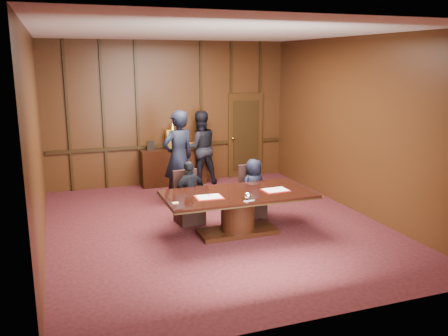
% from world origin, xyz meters
% --- Properties ---
extents(room, '(7.00, 7.04, 3.50)m').
position_xyz_m(room, '(0.07, 0.14, 1.72)').
color(room, black).
rests_on(room, ground).
extents(sideboard, '(1.60, 0.45, 1.54)m').
position_xyz_m(sideboard, '(0.00, 3.26, 0.49)').
color(sideboard, black).
rests_on(sideboard, ground).
extents(conference_table, '(2.62, 1.32, 0.76)m').
position_xyz_m(conference_table, '(0.24, -0.50, 0.51)').
color(conference_table, black).
rests_on(conference_table, ground).
extents(folder_left, '(0.47, 0.35, 0.02)m').
position_xyz_m(folder_left, '(-0.34, -0.62, 0.77)').
color(folder_left, '#A5150F').
rests_on(folder_left, conference_table).
extents(folder_right, '(0.48, 0.35, 0.02)m').
position_xyz_m(folder_right, '(0.92, -0.60, 0.77)').
color(folder_right, '#A5150F').
rests_on(folder_right, conference_table).
extents(inkstand, '(0.20, 0.14, 0.12)m').
position_xyz_m(inkstand, '(0.24, -0.95, 0.81)').
color(inkstand, white).
rests_on(inkstand, conference_table).
extents(notepad, '(0.11, 0.08, 0.01)m').
position_xyz_m(notepad, '(-0.96, -0.75, 0.77)').
color(notepad, '#DEBC6D').
rests_on(notepad, conference_table).
extents(chair_left, '(0.53, 0.53, 0.99)m').
position_xyz_m(chair_left, '(-0.42, 0.38, 0.29)').
color(chair_left, black).
rests_on(chair_left, ground).
extents(chair_right, '(0.54, 0.54, 0.99)m').
position_xyz_m(chair_right, '(0.89, 0.38, 0.29)').
color(chair_right, black).
rests_on(chair_right, ground).
extents(signatory_left, '(0.77, 0.50, 1.21)m').
position_xyz_m(signatory_left, '(-0.41, 0.30, 0.61)').
color(signatory_left, black).
rests_on(signatory_left, ground).
extents(signatory_right, '(0.64, 0.50, 1.16)m').
position_xyz_m(signatory_right, '(0.89, 0.30, 0.58)').
color(signatory_right, black).
rests_on(signatory_right, ground).
extents(witness_left, '(0.85, 0.69, 2.02)m').
position_xyz_m(witness_left, '(-0.28, 1.63, 1.01)').
color(witness_left, black).
rests_on(witness_left, ground).
extents(witness_right, '(0.89, 0.69, 1.83)m').
position_xyz_m(witness_right, '(0.64, 3.10, 0.91)').
color(witness_right, black).
rests_on(witness_right, ground).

